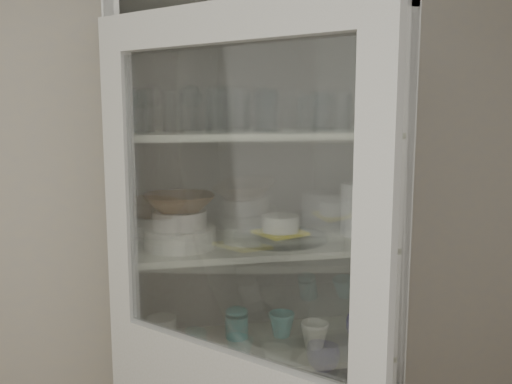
{
  "coord_description": "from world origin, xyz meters",
  "views": [
    {
      "loc": [
        -0.2,
        -0.63,
        1.74
      ],
      "look_at": [
        0.2,
        1.27,
        1.44
      ],
      "focal_mm": 38.0,
      "sensor_mm": 36.0,
      "label": 1
    }
  ],
  "objects_px": {
    "plate_stack_front": "(180,237)",
    "terracotta_bowl": "(179,202)",
    "plate_stack_back": "(155,229)",
    "mug_white": "(315,335)",
    "glass_platter": "(280,237)",
    "mug_teal": "(282,324)",
    "yellow_trivet": "(280,233)",
    "teal_jar": "(237,324)",
    "white_canister": "(162,334)",
    "goblet_3": "(319,109)",
    "goblet_2": "(264,106)",
    "grey_bowl_stack": "(361,209)",
    "goblet_0": "(139,108)",
    "cream_bowl": "(180,219)",
    "measuring_cups": "(175,353)",
    "white_ramekin": "(281,223)",
    "mug_blue": "(361,327)",
    "goblet_1": "(192,106)",
    "pantry_cabinet": "(253,317)"
  },
  "relations": [
    {
      "from": "plate_stack_front",
      "to": "terracotta_bowl",
      "type": "xyz_separation_m",
      "value": [
        0.0,
        0.0,
        0.12
      ]
    },
    {
      "from": "plate_stack_back",
      "to": "mug_white",
      "type": "xyz_separation_m",
      "value": [
        0.57,
        -0.23,
        -0.38
      ]
    },
    {
      "from": "glass_platter",
      "to": "mug_teal",
      "type": "relative_size",
      "value": 3.44
    },
    {
      "from": "yellow_trivet",
      "to": "plate_stack_front",
      "type": "bearing_deg",
      "value": -174.45
    },
    {
      "from": "plate_stack_front",
      "to": "teal_jar",
      "type": "bearing_deg",
      "value": 25.5
    },
    {
      "from": "terracotta_bowl",
      "to": "white_canister",
      "type": "relative_size",
      "value": 1.92
    },
    {
      "from": "goblet_3",
      "to": "teal_jar",
      "type": "xyz_separation_m",
      "value": [
        -0.34,
        -0.06,
        -0.83
      ]
    },
    {
      "from": "goblet_3",
      "to": "terracotta_bowl",
      "type": "bearing_deg",
      "value": -163.46
    },
    {
      "from": "goblet_2",
      "to": "white_canister",
      "type": "bearing_deg",
      "value": -167.07
    },
    {
      "from": "goblet_2",
      "to": "goblet_3",
      "type": "bearing_deg",
      "value": 6.6
    },
    {
      "from": "yellow_trivet",
      "to": "grey_bowl_stack",
      "type": "bearing_deg",
      "value": 1.68
    },
    {
      "from": "goblet_0",
      "to": "glass_platter",
      "type": "distance_m",
      "value": 0.7
    },
    {
      "from": "mug_teal",
      "to": "white_canister",
      "type": "height_order",
      "value": "white_canister"
    },
    {
      "from": "teal_jar",
      "to": "glass_platter",
      "type": "bearing_deg",
      "value": -23.55
    },
    {
      "from": "cream_bowl",
      "to": "goblet_2",
      "type": "bearing_deg",
      "value": 22.66
    },
    {
      "from": "measuring_cups",
      "to": "terracotta_bowl",
      "type": "bearing_deg",
      "value": 41.86
    },
    {
      "from": "goblet_3",
      "to": "plate_stack_back",
      "type": "xyz_separation_m",
      "value": [
        -0.64,
        0.02,
        -0.45
      ]
    },
    {
      "from": "plate_stack_back",
      "to": "measuring_cups",
      "type": "xyz_separation_m",
      "value": [
        0.05,
        -0.21,
        -0.41
      ]
    },
    {
      "from": "mug_teal",
      "to": "plate_stack_front",
      "type": "bearing_deg",
      "value": 178.36
    },
    {
      "from": "measuring_cups",
      "to": "cream_bowl",
      "type": "bearing_deg",
      "value": 41.86
    },
    {
      "from": "cream_bowl",
      "to": "teal_jar",
      "type": "bearing_deg",
      "value": 25.5
    },
    {
      "from": "measuring_cups",
      "to": "goblet_0",
      "type": "bearing_deg",
      "value": 121.92
    },
    {
      "from": "plate_stack_front",
      "to": "mug_teal",
      "type": "distance_m",
      "value": 0.56
    },
    {
      "from": "teal_jar",
      "to": "white_ramekin",
      "type": "bearing_deg",
      "value": -23.55
    },
    {
      "from": "grey_bowl_stack",
      "to": "mug_blue",
      "type": "bearing_deg",
      "value": -95.12
    },
    {
      "from": "teal_jar",
      "to": "measuring_cups",
      "type": "bearing_deg",
      "value": -152.21
    },
    {
      "from": "goblet_1",
      "to": "plate_stack_front",
      "type": "distance_m",
      "value": 0.48
    },
    {
      "from": "goblet_1",
      "to": "goblet_3",
      "type": "distance_m",
      "value": 0.49
    },
    {
      "from": "measuring_cups",
      "to": "goblet_2",
      "type": "bearing_deg",
      "value": 24.53
    },
    {
      "from": "mug_blue",
      "to": "terracotta_bowl",
      "type": "bearing_deg",
      "value": 166.58
    },
    {
      "from": "terracotta_bowl",
      "to": "teal_jar",
      "type": "bearing_deg",
      "value": 25.5
    },
    {
      "from": "goblet_1",
      "to": "mug_blue",
      "type": "bearing_deg",
      "value": -13.4
    },
    {
      "from": "white_ramekin",
      "to": "terracotta_bowl",
      "type": "bearing_deg",
      "value": -174.45
    },
    {
      "from": "goblet_3",
      "to": "white_canister",
      "type": "xyz_separation_m",
      "value": [
        -0.63,
        -0.12,
        -0.82
      ]
    },
    {
      "from": "goblet_3",
      "to": "yellow_trivet",
      "type": "height_order",
      "value": "goblet_3"
    },
    {
      "from": "cream_bowl",
      "to": "mug_blue",
      "type": "distance_m",
      "value": 0.82
    },
    {
      "from": "grey_bowl_stack",
      "to": "mug_white",
      "type": "bearing_deg",
      "value": -155.88
    },
    {
      "from": "goblet_3",
      "to": "mug_white",
      "type": "distance_m",
      "value": 0.86
    },
    {
      "from": "goblet_2",
      "to": "white_ramekin",
      "type": "height_order",
      "value": "goblet_2"
    },
    {
      "from": "teal_jar",
      "to": "pantry_cabinet",
      "type": "bearing_deg",
      "value": 1.07
    },
    {
      "from": "terracotta_bowl",
      "to": "goblet_1",
      "type": "bearing_deg",
      "value": 66.48
    },
    {
      "from": "mug_white",
      "to": "measuring_cups",
      "type": "relative_size",
      "value": 1.05
    },
    {
      "from": "terracotta_bowl",
      "to": "mug_blue",
      "type": "bearing_deg",
      "value": -0.59
    },
    {
      "from": "pantry_cabinet",
      "to": "white_ramekin",
      "type": "xyz_separation_m",
      "value": [
        0.09,
        -0.07,
        0.38
      ]
    },
    {
      "from": "goblet_3",
      "to": "plate_stack_front",
      "type": "bearing_deg",
      "value": -163.46
    },
    {
      "from": "plate_stack_back",
      "to": "glass_platter",
      "type": "bearing_deg",
      "value": -17.77
    },
    {
      "from": "plate_stack_front",
      "to": "mug_white",
      "type": "distance_m",
      "value": 0.62
    },
    {
      "from": "goblet_3",
      "to": "teal_jar",
      "type": "height_order",
      "value": "goblet_3"
    },
    {
      "from": "cream_bowl",
      "to": "pantry_cabinet",
      "type": "bearing_deg",
      "value": 20.49
    },
    {
      "from": "goblet_0",
      "to": "white_ramekin",
      "type": "height_order",
      "value": "goblet_0"
    }
  ]
}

